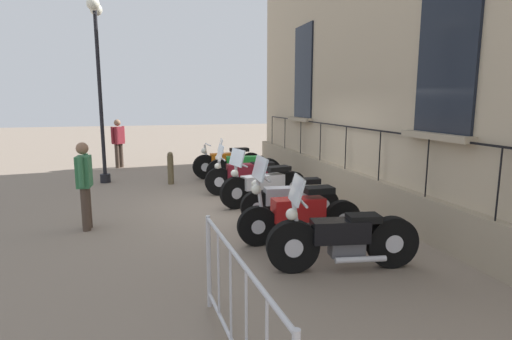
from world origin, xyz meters
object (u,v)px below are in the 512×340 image
(motorcycle_white, at_px, (264,185))
(crowd_barrier, at_px, (238,309))
(bollard, at_px, (171,168))
(motorcycle_green, at_px, (243,168))
(motorcycle_orange, at_px, (228,163))
(motorcycle_red, at_px, (299,214))
(pedestrian_standing, at_px, (85,181))
(motorcycle_maroon, at_px, (248,175))
(motorcycle_black, at_px, (342,239))
(pedestrian_walking, at_px, (118,141))
(lamppost, at_px, (98,63))
(motorcycle_silver, at_px, (289,200))

(motorcycle_white, bearing_deg, crowd_barrier, 71.62)
(motorcycle_white, bearing_deg, bollard, -57.04)
(motorcycle_green, xyz_separation_m, crowd_barrier, (1.85, 7.65, 0.12))
(motorcycle_orange, height_order, motorcycle_green, motorcycle_green)
(motorcycle_red, height_order, pedestrian_standing, pedestrian_standing)
(motorcycle_maroon, xyz_separation_m, motorcycle_black, (-0.12, 4.78, -0.02))
(pedestrian_walking, bearing_deg, motorcycle_orange, 139.87)
(motorcycle_black, distance_m, lamppost, 8.52)
(motorcycle_green, height_order, lamppost, lamppost)
(motorcycle_maroon, relative_size, lamppost, 0.45)
(motorcycle_maroon, relative_size, pedestrian_walking, 1.33)
(bollard, height_order, pedestrian_walking, pedestrian_walking)
(motorcycle_orange, distance_m, motorcycle_white, 3.40)
(lamppost, bearing_deg, motorcycle_green, 161.50)
(motorcycle_orange, relative_size, bollard, 2.41)
(crowd_barrier, bearing_deg, pedestrian_walking, -82.10)
(motorcycle_white, bearing_deg, motorcycle_green, -91.82)
(motorcycle_white, height_order, lamppost, lamppost)
(motorcycle_red, distance_m, pedestrian_walking, 9.17)
(pedestrian_standing, bearing_deg, bollard, -114.59)
(motorcycle_green, xyz_separation_m, pedestrian_standing, (3.61, 3.16, 0.43))
(motorcycle_orange, xyz_separation_m, motorcycle_white, (-0.12, 3.40, -0.01))
(lamppost, distance_m, pedestrian_walking, 3.49)
(motorcycle_green, relative_size, motorcycle_white, 0.99)
(motorcycle_orange, distance_m, pedestrian_walking, 4.27)
(lamppost, height_order, bollard, lamppost)
(motorcycle_maroon, xyz_separation_m, motorcycle_red, (0.04, 3.59, 0.00))
(motorcycle_orange, distance_m, motorcycle_maroon, 2.24)
(crowd_barrier, bearing_deg, motorcycle_silver, -115.13)
(motorcycle_maroon, distance_m, bollard, 2.44)
(motorcycle_white, distance_m, bollard, 3.39)
(motorcycle_silver, bearing_deg, motorcycle_black, 88.03)
(motorcycle_maroon, bearing_deg, pedestrian_walking, -56.50)
(motorcycle_orange, distance_m, lamppost, 4.47)
(motorcycle_red, bearing_deg, motorcycle_orange, -89.90)
(pedestrian_standing, bearing_deg, motorcycle_orange, -128.79)
(motorcycle_orange, xyz_separation_m, motorcycle_green, (-0.20, 1.08, 0.00))
(bollard, xyz_separation_m, pedestrian_walking, (1.52, -3.29, 0.47))
(motorcycle_white, relative_size, motorcycle_black, 0.99)
(motorcycle_white, relative_size, motorcycle_red, 0.99)
(bollard, bearing_deg, motorcycle_red, 108.14)
(motorcycle_orange, bearing_deg, motorcycle_green, 100.33)
(motorcycle_maroon, relative_size, pedestrian_standing, 1.39)
(bollard, bearing_deg, crowd_barrier, 90.48)
(motorcycle_silver, height_order, bollard, motorcycle_silver)
(motorcycle_white, height_order, bollard, motorcycle_white)
(bollard, bearing_deg, motorcycle_orange, -162.23)
(motorcycle_silver, relative_size, motorcycle_black, 0.91)
(motorcycle_orange, height_order, lamppost, lamppost)
(motorcycle_green, bearing_deg, motorcycle_black, 89.68)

